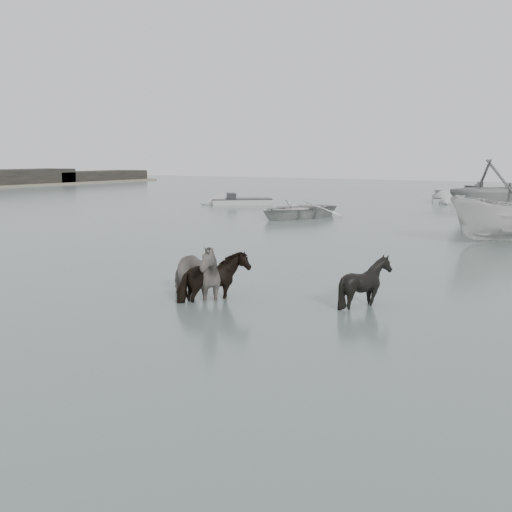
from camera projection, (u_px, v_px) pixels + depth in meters
name	position (u px, v px, depth m)	size (l,w,h in m)	color
ground	(240.00, 308.00, 13.37)	(140.00, 140.00, 0.00)	#505F58
pony_pinto	(193.00, 261.00, 14.20)	(0.90, 1.98, 1.67)	black
pony_dark	(214.00, 271.00, 13.91)	(1.33, 1.14, 1.34)	black
pony_black	(366.00, 276.00, 13.47)	(1.03, 1.16, 1.28)	black
rowboat_lead	(296.00, 208.00, 32.79)	(3.53, 4.94, 1.02)	silver
rowboat_trail	(494.00, 187.00, 33.35)	(5.06, 5.87, 3.09)	#9C9E9B
boat_small	(506.00, 216.00, 23.66)	(1.83, 4.88, 1.88)	beige
skiff_outer	(241.00, 199.00, 41.59)	(5.37, 1.60, 0.75)	#A4A5A1
skiff_mid	(445.00, 197.00, 43.64)	(5.29, 1.60, 0.75)	#9D9F9C
skiff_far	(464.00, 190.00, 51.33)	(6.04, 1.60, 0.75)	gray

